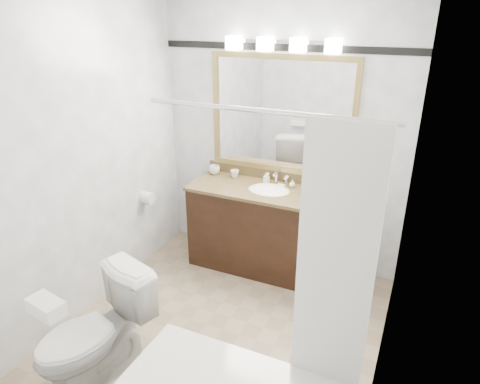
# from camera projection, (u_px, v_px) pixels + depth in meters

# --- Properties ---
(room) EXTENTS (2.42, 2.62, 2.52)m
(room) POSITION_uv_depth(u_px,v_px,m) (219.00, 188.00, 3.00)
(room) COLOR gray
(room) RESTS_ON ground
(vanity) EXTENTS (1.53, 0.58, 0.97)m
(vanity) POSITION_uv_depth(u_px,v_px,m) (268.00, 228.00, 4.17)
(vanity) COLOR black
(vanity) RESTS_ON ground
(mirror) EXTENTS (1.40, 0.04, 1.10)m
(mirror) POSITION_uv_depth(u_px,v_px,m) (281.00, 115.00, 3.97)
(mirror) COLOR olive
(mirror) RESTS_ON room
(vanity_light_bar) EXTENTS (1.02, 0.14, 0.12)m
(vanity_light_bar) POSITION_uv_depth(u_px,v_px,m) (282.00, 44.00, 3.68)
(vanity_light_bar) COLOR silver
(vanity_light_bar) RESTS_ON room
(accent_stripe) EXTENTS (2.40, 0.01, 0.06)m
(accent_stripe) POSITION_uv_depth(u_px,v_px,m) (284.00, 47.00, 3.75)
(accent_stripe) COLOR black
(accent_stripe) RESTS_ON room
(tp_roll) EXTENTS (0.11, 0.12, 0.12)m
(tp_roll) POSITION_uv_depth(u_px,v_px,m) (148.00, 198.00, 4.20)
(tp_roll) COLOR white
(tp_roll) RESTS_ON room
(toilet) EXTENTS (0.67, 0.89, 0.81)m
(toilet) POSITION_uv_depth(u_px,v_px,m) (94.00, 335.00, 2.85)
(toilet) COLOR white
(toilet) RESTS_ON ground
(tissue_box) EXTENTS (0.24, 0.16, 0.09)m
(tissue_box) POSITION_uv_depth(u_px,v_px,m) (46.00, 307.00, 2.42)
(tissue_box) COLOR white
(tissue_box) RESTS_ON toilet
(coffee_maker) EXTENTS (0.16, 0.20, 0.31)m
(coffee_maker) POSITION_uv_depth(u_px,v_px,m) (331.00, 186.00, 3.66)
(coffee_maker) COLOR black
(coffee_maker) RESTS_ON vanity
(cup_left) EXTENTS (0.15, 0.15, 0.09)m
(cup_left) POSITION_uv_depth(u_px,v_px,m) (214.00, 170.00, 4.38)
(cup_left) COLOR white
(cup_left) RESTS_ON vanity
(cup_right) EXTENTS (0.10, 0.10, 0.08)m
(cup_right) POSITION_uv_depth(u_px,v_px,m) (235.00, 174.00, 4.29)
(cup_right) COLOR white
(cup_right) RESTS_ON vanity
(soap_bottle_a) EXTENTS (0.05, 0.05, 0.10)m
(soap_bottle_a) POSITION_uv_depth(u_px,v_px,m) (266.00, 178.00, 4.15)
(soap_bottle_a) COLOR white
(soap_bottle_a) RESTS_ON vanity
(soap_bottle_b) EXTENTS (0.07, 0.07, 0.07)m
(soap_bottle_b) POSITION_uv_depth(u_px,v_px,m) (292.00, 184.00, 4.05)
(soap_bottle_b) COLOR white
(soap_bottle_b) RESTS_ON vanity
(soap_bar) EXTENTS (0.08, 0.05, 0.02)m
(soap_bar) POSITION_uv_depth(u_px,v_px,m) (281.00, 186.00, 4.07)
(soap_bar) COLOR beige
(soap_bar) RESTS_ON vanity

